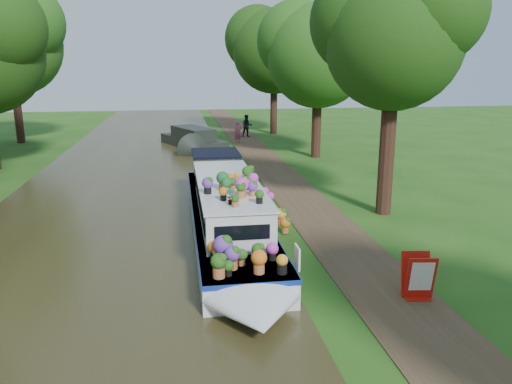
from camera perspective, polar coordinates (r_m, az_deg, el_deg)
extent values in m
plane|color=#1F4B12|center=(15.57, 5.60, -6.18)|extent=(100.00, 100.00, 0.00)
cube|color=#2D2913|center=(15.28, -16.94, -7.13)|extent=(10.00, 100.00, 0.02)
cube|color=#43321F|center=(15.89, 9.82, -5.84)|extent=(2.20, 100.00, 0.03)
cube|color=silver|center=(16.86, -3.44, -3.11)|extent=(2.20, 12.00, 0.75)
cube|color=navy|center=(16.77, -3.45, -2.08)|extent=(2.24, 12.04, 0.12)
cube|color=silver|center=(15.84, -3.20, -0.85)|extent=(1.80, 7.00, 1.05)
cube|color=silver|center=(15.71, -3.23, 1.10)|extent=(1.90, 7.10, 0.06)
cube|color=black|center=(15.94, 0.05, -0.46)|extent=(0.03, 6.40, 0.38)
cube|color=black|center=(15.77, -6.50, -0.72)|extent=(0.03, 6.40, 0.38)
cube|color=black|center=(20.68, -4.66, 4.46)|extent=(1.90, 2.40, 0.10)
cube|color=white|center=(11.78, 4.73, -7.45)|extent=(0.04, 0.45, 0.55)
imported|color=#1D4913|center=(13.05, -3.02, -0.52)|extent=(0.27, 0.23, 0.43)
imported|color=#1D4913|center=(14.76, -0.68, 1.10)|extent=(0.23, 0.23, 0.36)
cylinder|color=black|center=(18.96, 14.71, 4.24)|extent=(0.56, 0.56, 4.55)
sphere|color=#15350D|center=(18.72, 15.49, 16.24)|extent=(4.80, 4.80, 4.80)
sphere|color=#15350D|center=(18.55, 19.52, 18.96)|extent=(3.60, 3.60, 3.60)
sphere|color=#15350D|center=(19.22, 12.16, 18.52)|extent=(3.84, 3.84, 3.84)
cylinder|color=black|center=(30.45, 6.91, 7.56)|extent=(0.56, 0.56, 3.85)
sphere|color=#1D4913|center=(30.26, 7.15, 15.15)|extent=(6.00, 6.00, 6.00)
sphere|color=#1D4913|center=(29.80, 10.04, 17.37)|extent=(4.50, 4.50, 4.50)
sphere|color=#1D4913|center=(31.04, 4.70, 16.84)|extent=(4.80, 4.80, 4.80)
cylinder|color=black|center=(40.98, 2.04, 9.59)|extent=(0.56, 0.56, 4.20)
sphere|color=#15350D|center=(40.86, 2.09, 15.76)|extent=(6.60, 6.60, 6.60)
sphere|color=#15350D|center=(40.23, 4.33, 17.64)|extent=(4.95, 4.95, 4.95)
sphere|color=#15350D|center=(41.84, 0.17, 17.09)|extent=(5.28, 5.28, 5.28)
cylinder|color=black|center=(39.87, -25.56, 8.22)|extent=(0.56, 0.56, 4.38)
sphere|color=#1D4913|center=(39.76, -26.29, 14.86)|extent=(7.00, 7.00, 7.00)
sphere|color=#1D4913|center=(38.45, -24.92, 17.17)|extent=(5.25, 5.25, 5.25)
cube|color=black|center=(34.57, -7.20, 5.69)|extent=(4.48, 6.70, 0.64)
cube|color=black|center=(33.95, -7.21, 6.72)|extent=(3.00, 4.08, 0.75)
cube|color=red|center=(12.80, 17.85, -11.29)|extent=(0.67, 0.57, 0.03)
cube|color=red|center=(12.48, 18.31, -9.32)|extent=(0.71, 0.36, 1.08)
cube|color=red|center=(12.69, 17.77, -8.87)|extent=(0.71, 0.36, 1.08)
cube|color=white|center=(12.42, 18.42, -9.16)|extent=(0.55, 0.25, 0.76)
imported|color=#D55780|center=(35.93, -2.07, 6.87)|extent=(0.63, 0.48, 1.57)
imported|color=black|center=(39.09, -1.04, 7.57)|extent=(0.86, 0.69, 1.70)
imported|color=#296D20|center=(18.07, 1.49, -2.57)|extent=(0.38, 0.34, 0.38)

